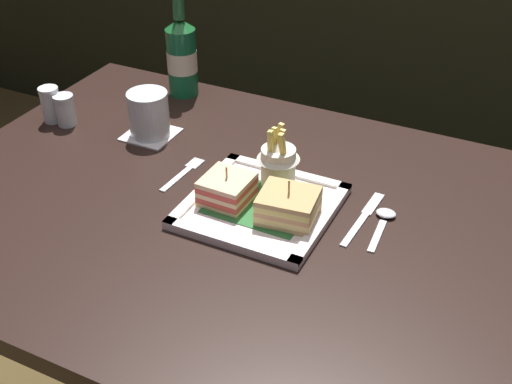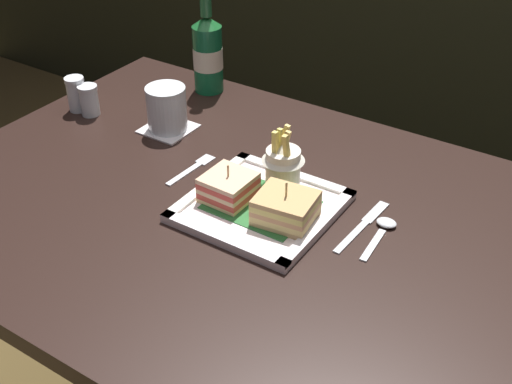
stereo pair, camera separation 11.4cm
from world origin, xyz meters
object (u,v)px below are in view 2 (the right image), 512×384
at_px(square_plate, 261,207).
at_px(fork, 193,168).
at_px(salt_shaker, 77,96).
at_px(beer_bottle, 208,52).
at_px(pepper_shaker, 89,102).
at_px(knife, 364,224).
at_px(water_glass, 167,111).
at_px(dining_table, 251,278).
at_px(sandwich_half_left, 229,187).
at_px(sandwich_half_right, 286,208).
at_px(spoon, 383,228).
at_px(fries_cup, 283,161).

xyz_separation_m(square_plate, fork, (-0.18, 0.04, -0.01)).
height_order(fork, salt_shaker, salt_shaker).
xyz_separation_m(beer_bottle, pepper_shaker, (-0.15, -0.24, -0.06)).
bearing_deg(knife, pepper_shaker, 176.68).
xyz_separation_m(water_glass, salt_shaker, (-0.23, -0.04, -0.01)).
xyz_separation_m(dining_table, sandwich_half_left, (-0.05, 0.00, 0.19)).
xyz_separation_m(sandwich_half_right, fork, (-0.24, 0.06, -0.03)).
height_order(sandwich_half_right, spoon, sandwich_half_right).
distance_m(fries_cup, knife, 0.18).
xyz_separation_m(water_glass, knife, (0.49, -0.08, -0.04)).
bearing_deg(sandwich_half_left, beer_bottle, 130.83).
relative_size(water_glass, spoon, 0.77).
xyz_separation_m(square_plate, spoon, (0.20, 0.06, -0.00)).
xyz_separation_m(square_plate, salt_shaker, (-0.55, 0.10, 0.03)).
relative_size(square_plate, sandwich_half_left, 2.94).
relative_size(knife, spoon, 1.41).
distance_m(sandwich_half_left, sandwich_half_right, 0.12).
xyz_separation_m(sandwich_half_left, knife, (0.23, 0.07, -0.03)).
bearing_deg(dining_table, salt_shaker, 168.13).
relative_size(sandwich_half_right, beer_bottle, 0.41).
bearing_deg(sandwich_half_right, beer_bottle, 140.10).
distance_m(fork, spoon, 0.39).
distance_m(beer_bottle, spoon, 0.64).
bearing_deg(dining_table, square_plate, 51.71).
bearing_deg(knife, spoon, 5.83).
distance_m(knife, spoon, 0.03).
bearing_deg(water_glass, beer_bottle, 101.66).
bearing_deg(pepper_shaker, knife, -3.32).
distance_m(beer_bottle, knife, 0.61).
xyz_separation_m(dining_table, beer_bottle, (-0.35, 0.35, 0.25)).
relative_size(sandwich_half_right, fork, 0.82).
bearing_deg(salt_shaker, knife, -3.14).
distance_m(fries_cup, spoon, 0.21).
relative_size(knife, pepper_shaker, 2.53).
bearing_deg(dining_table, fries_cup, 84.05).
xyz_separation_m(square_plate, pepper_shaker, (-0.51, 0.10, 0.02)).
distance_m(square_plate, water_glass, 0.35).
bearing_deg(beer_bottle, fork, -58.64).
height_order(square_plate, sandwich_half_right, sandwich_half_right).
distance_m(sandwich_half_left, fries_cup, 0.11).
distance_m(sandwich_half_right, beer_bottle, 0.55).
distance_m(square_plate, fork, 0.19).
bearing_deg(spoon, square_plate, -162.99).
bearing_deg(knife, dining_table, -158.08).
height_order(dining_table, fries_cup, fries_cup).
xyz_separation_m(dining_table, square_plate, (0.01, 0.01, 0.16)).
bearing_deg(sandwich_half_left, square_plate, 12.22).
bearing_deg(pepper_shaker, fork, -9.64).
bearing_deg(pepper_shaker, sandwich_half_right, -11.09).
bearing_deg(dining_table, water_glass, 154.00).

